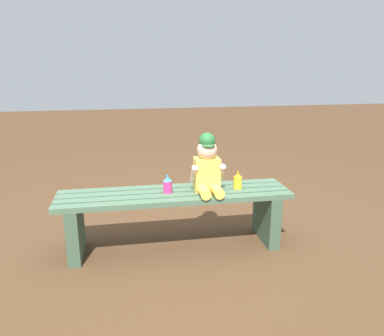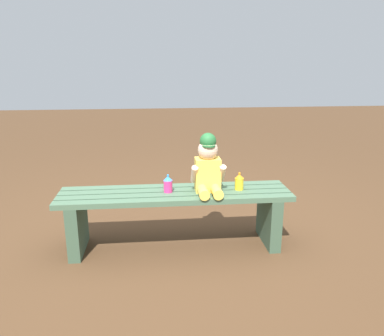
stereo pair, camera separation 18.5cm
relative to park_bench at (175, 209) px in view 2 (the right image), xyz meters
The scene contains 5 objects.
ground_plane 0.28m from the park_bench, ahead, with size 16.00×16.00×0.00m, color #4C331E.
park_bench is the anchor object (origin of this frame).
child_figure 0.38m from the park_bench, ahead, with size 0.23×0.27×0.40m.
sippy_cup_left 0.19m from the park_bench, behind, with size 0.06×0.06×0.12m.
sippy_cup_right 0.48m from the park_bench, ahead, with size 0.06×0.06×0.12m.
Camera 2 is at (-0.13, -2.47, 1.28)m, focal length 35.69 mm.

